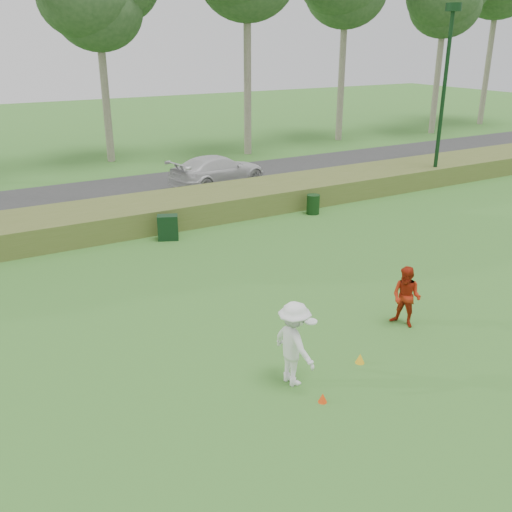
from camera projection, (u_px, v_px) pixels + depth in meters
ground at (346, 368)px, 12.48m from camera, size 120.00×120.00×0.00m
reed_strip at (153, 212)px, 22.04m from camera, size 80.00×3.00×0.90m
park_road at (116, 194)px, 26.24m from camera, size 80.00×6.00×0.06m
lamp_post at (447, 65)px, 25.86m from camera, size 0.70×0.70×8.18m
tree_4 at (97, 0)px, 30.16m from camera, size 6.24×6.24×11.50m
player_white at (294, 344)px, 11.66m from camera, size 0.92×1.23×1.83m
player_red at (406, 297)px, 14.07m from camera, size 0.83×0.92×1.56m
cone_orange at (323, 398)px, 11.30m from camera, size 0.18×0.18×0.20m
cone_yellow at (360, 358)px, 12.65m from camera, size 0.21×0.21×0.23m
utility_cabinet at (168, 227)px, 20.25m from camera, size 0.83×0.69×0.90m
trash_bin at (313, 204)px, 23.23m from camera, size 0.55×0.55×0.80m
car_right at (218, 170)px, 27.38m from camera, size 5.24×2.94×1.43m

